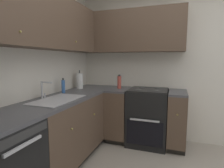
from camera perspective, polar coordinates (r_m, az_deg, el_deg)
wall_back at (r=2.31m, az=-28.32°, el=4.16°), size 3.51×0.05×2.56m
wall_right at (r=3.29m, az=19.05°, el=5.35°), size 0.05×3.41×2.56m
lower_cabinets_back at (r=2.60m, az=-14.77°, el=-14.07°), size 1.33×0.62×0.86m
countertop_back at (r=2.47m, az=-15.09°, el=-4.45°), size 2.54×0.60×0.03m
lower_cabinets_right at (r=3.15m, az=9.56°, el=-10.10°), size 0.62×1.25×0.86m
countertop_right at (r=3.04m, az=9.73°, el=-2.10°), size 0.60×1.25×0.03m
oven_range at (r=3.15m, az=11.01°, el=-9.73°), size 0.68×0.62×1.05m
upper_cabinets_back at (r=2.42m, az=-21.03°, el=18.18°), size 2.22×0.34×0.68m
upper_cabinets_right at (r=3.23m, az=5.36°, el=15.80°), size 0.32×1.80×0.68m
sink at (r=2.35m, az=-16.36°, el=-5.68°), size 0.70×0.40×0.10m
faucet at (r=2.45m, az=-20.40°, el=-1.26°), size 0.07×0.16×0.22m
soap_bottle at (r=2.79m, az=-14.82°, el=-0.71°), size 0.05×0.05×0.22m
paper_towel_roll at (r=3.16m, az=-9.94°, el=0.97°), size 0.11×0.11×0.32m
oil_bottle at (r=3.12m, az=2.27°, el=0.59°), size 0.07×0.07×0.23m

